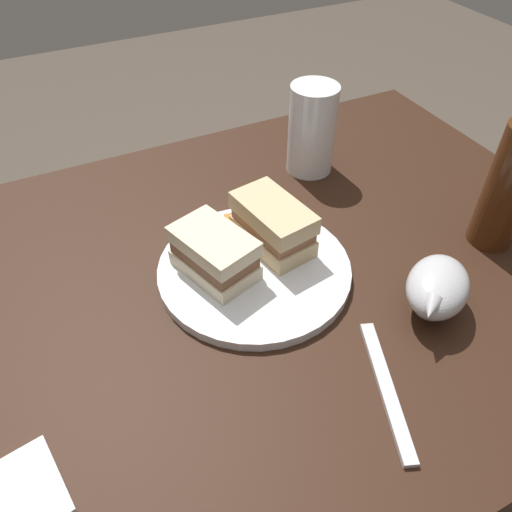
% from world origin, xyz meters
% --- Properties ---
extents(ground_plane, '(6.00, 6.00, 0.00)m').
position_xyz_m(ground_plane, '(0.00, 0.00, 0.00)').
color(ground_plane, '#4C4238').
extents(dining_table, '(1.06, 0.77, 0.73)m').
position_xyz_m(dining_table, '(0.00, 0.00, 0.37)').
color(dining_table, black).
rests_on(dining_table, ground).
extents(plate, '(0.27, 0.27, 0.01)m').
position_xyz_m(plate, '(0.01, -0.00, 0.74)').
color(plate, white).
rests_on(plate, dining_table).
extents(sandwich_half_left, '(0.09, 0.13, 0.07)m').
position_xyz_m(sandwich_half_left, '(-0.04, -0.03, 0.78)').
color(sandwich_half_left, '#CCB284').
rests_on(sandwich_half_left, plate).
extents(sandwich_half_right, '(0.10, 0.13, 0.06)m').
position_xyz_m(sandwich_half_right, '(0.06, -0.02, 0.78)').
color(sandwich_half_right, beige).
rests_on(sandwich_half_right, plate).
extents(potato_wedge_front, '(0.06, 0.04, 0.02)m').
position_xyz_m(potato_wedge_front, '(-0.01, -0.08, 0.76)').
color(potato_wedge_front, '#AD702D').
rests_on(potato_wedge_front, plate).
extents(potato_wedge_middle, '(0.05, 0.02, 0.02)m').
position_xyz_m(potato_wedge_middle, '(0.02, -0.05, 0.76)').
color(potato_wedge_middle, '#AD702D').
rests_on(potato_wedge_middle, plate).
extents(potato_wedge_back, '(0.06, 0.04, 0.02)m').
position_xyz_m(potato_wedge_back, '(0.07, -0.04, 0.76)').
color(potato_wedge_back, '#AD702D').
rests_on(potato_wedge_back, plate).
extents(pint_glass, '(0.08, 0.08, 0.15)m').
position_xyz_m(pint_glass, '(-0.20, -0.20, 0.80)').
color(pint_glass, white).
rests_on(pint_glass, dining_table).
extents(gravy_boat, '(0.13, 0.13, 0.07)m').
position_xyz_m(gravy_boat, '(-0.17, 0.16, 0.77)').
color(gravy_boat, '#B7B7BC').
rests_on(gravy_boat, dining_table).
extents(napkin, '(0.12, 0.11, 0.01)m').
position_xyz_m(napkin, '(0.36, 0.18, 0.74)').
color(napkin, white).
rests_on(napkin, dining_table).
extents(fork, '(0.08, 0.17, 0.01)m').
position_xyz_m(fork, '(-0.05, 0.23, 0.74)').
color(fork, silver).
rests_on(fork, dining_table).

